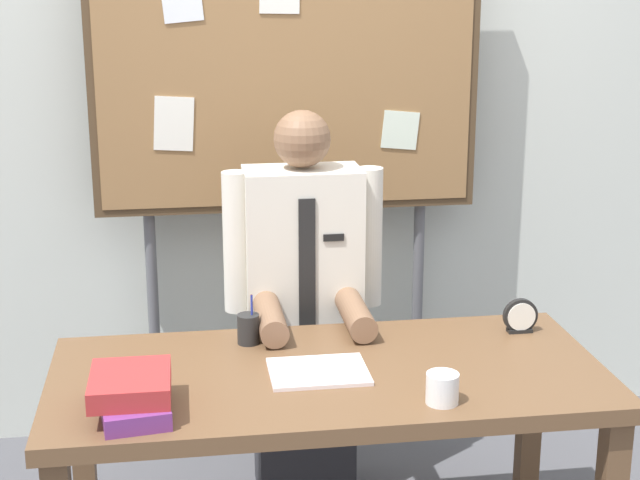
% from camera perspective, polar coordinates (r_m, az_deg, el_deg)
% --- Properties ---
extents(back_wall, '(6.40, 0.08, 2.70)m').
position_cam_1_polar(back_wall, '(3.91, -2.28, 7.92)').
color(back_wall, silver).
rests_on(back_wall, ground_plane).
extents(desk, '(1.63, 0.76, 0.73)m').
position_cam_1_polar(desk, '(2.93, 0.51, -9.23)').
color(desk, brown).
rests_on(desk, ground_plane).
extents(person, '(0.55, 0.56, 1.42)m').
position_cam_1_polar(person, '(3.45, -0.98, -5.01)').
color(person, '#2D2D33').
rests_on(person, ground_plane).
extents(bulletin_board, '(1.46, 0.09, 2.09)m').
position_cam_1_polar(bulletin_board, '(3.69, -1.96, 9.86)').
color(bulletin_board, '#4C3823').
rests_on(bulletin_board, ground_plane).
extents(book_stack, '(0.21, 0.32, 0.11)m').
position_cam_1_polar(book_stack, '(2.67, -10.96, -8.76)').
color(book_stack, '#72337F').
rests_on(book_stack, desk).
extents(open_notebook, '(0.29, 0.22, 0.01)m').
position_cam_1_polar(open_notebook, '(2.87, -0.09, -7.70)').
color(open_notebook, silver).
rests_on(open_notebook, desk).
extents(desk_clock, '(0.11, 0.04, 0.11)m').
position_cam_1_polar(desk_clock, '(3.23, 11.63, -4.45)').
color(desk_clock, black).
rests_on(desk_clock, desk).
extents(coffee_mug, '(0.09, 0.09, 0.09)m').
position_cam_1_polar(coffee_mug, '(2.70, 7.16, -8.60)').
color(coffee_mug, white).
rests_on(coffee_mug, desk).
extents(pen_holder, '(0.07, 0.07, 0.16)m').
position_cam_1_polar(pen_holder, '(3.08, -4.20, -5.19)').
color(pen_holder, '#262626').
rests_on(pen_holder, desk).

